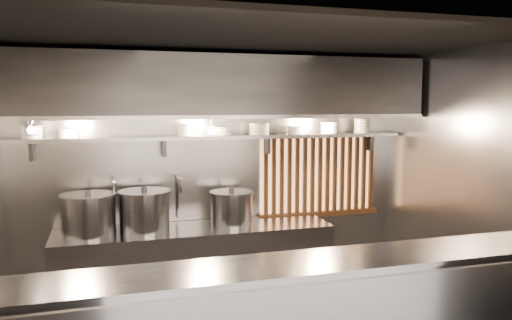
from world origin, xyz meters
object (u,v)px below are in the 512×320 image
heat_lamp (28,124)px  stock_pot_right (232,208)px  pendant_bulb (212,130)px  stock_pot_mid (89,215)px  stock_pot_left (145,211)px

heat_lamp → stock_pot_right: size_ratio=0.57×
pendant_bulb → stock_pot_right: pendant_bulb is taller
pendant_bulb → stock_pot_mid: size_ratio=0.25×
stock_pot_left → stock_pot_right: (0.95, -0.01, -0.03)m
heat_lamp → stock_pot_mid: bearing=29.5°
stock_pot_left → stock_pot_mid: size_ratio=0.82×
pendant_bulb → stock_pot_left: (-0.74, -0.05, -0.84)m
heat_lamp → pendant_bulb: 1.83m
stock_pot_mid → stock_pot_left: bearing=2.2°
pendant_bulb → stock_pot_right: size_ratio=0.31×
pendant_bulb → heat_lamp: bearing=-169.0°
stock_pot_right → stock_pot_mid: bearing=-179.4°
heat_lamp → pendant_bulb: (1.80, 0.35, -0.11)m
pendant_bulb → stock_pot_left: 1.12m
stock_pot_mid → stock_pot_right: size_ratio=1.22×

